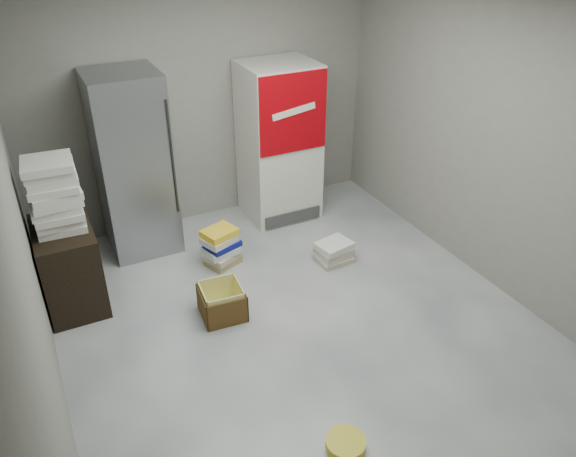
% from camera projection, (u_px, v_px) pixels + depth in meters
% --- Properties ---
extents(ground, '(5.00, 5.00, 0.00)m').
position_uv_depth(ground, '(308.00, 335.00, 4.91)').
color(ground, silver).
rests_on(ground, ground).
extents(room_shell, '(4.04, 5.04, 2.82)m').
position_uv_depth(room_shell, '(313.00, 142.00, 4.00)').
color(room_shell, gray).
rests_on(room_shell, ground).
extents(steel_fridge, '(0.70, 0.72, 1.90)m').
position_uv_depth(steel_fridge, '(133.00, 165.00, 5.72)').
color(steel_fridge, '#94969B').
rests_on(steel_fridge, ground).
extents(coke_cooler, '(0.80, 0.73, 1.80)m').
position_uv_depth(coke_cooler, '(279.00, 142.00, 6.38)').
color(coke_cooler, silver).
rests_on(coke_cooler, ground).
extents(wood_shelf, '(0.50, 0.80, 0.80)m').
position_uv_depth(wood_shelf, '(70.00, 266.00, 5.12)').
color(wood_shelf, black).
rests_on(wood_shelf, ground).
extents(supply_box_stack, '(0.44, 0.45, 0.65)m').
position_uv_depth(supply_box_stack, '(54.00, 195.00, 4.76)').
color(supply_box_stack, silver).
rests_on(supply_box_stack, wood_shelf).
extents(phonebook_stack_main, '(0.42, 0.38, 0.41)m').
position_uv_depth(phonebook_stack_main, '(221.00, 247.00, 5.76)').
color(phonebook_stack_main, '#9D9257').
rests_on(phonebook_stack_main, ground).
extents(phonebook_stack_side, '(0.40, 0.34, 0.22)m').
position_uv_depth(phonebook_stack_side, '(334.00, 252.00, 5.86)').
color(phonebook_stack_side, '#C1AC91').
rests_on(phonebook_stack_side, ground).
extents(cardboard_box, '(0.41, 0.41, 0.31)m').
position_uv_depth(cardboard_box, '(222.00, 304.00, 5.08)').
color(cardboard_box, yellow).
rests_on(cardboard_box, ground).
extents(bucket_lid, '(0.33, 0.33, 0.07)m').
position_uv_depth(bucket_lid, '(346.00, 444.00, 3.88)').
color(bucket_lid, gold).
rests_on(bucket_lid, ground).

